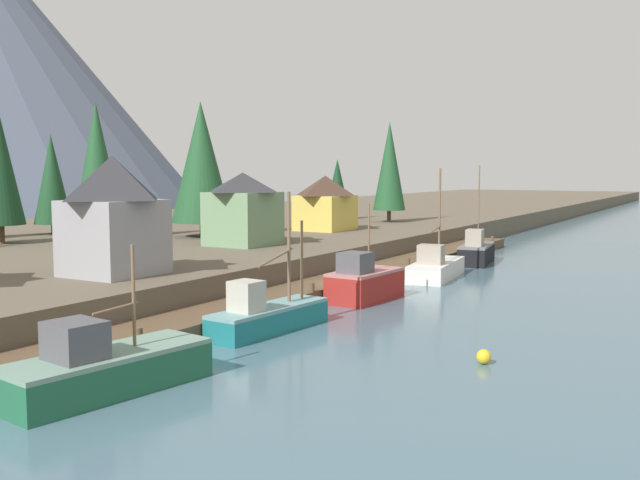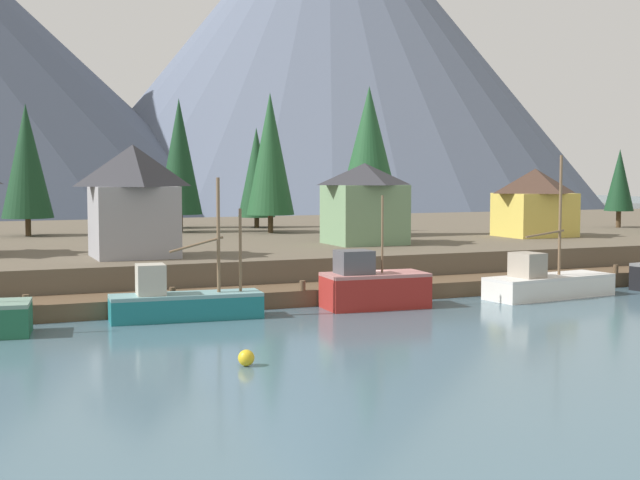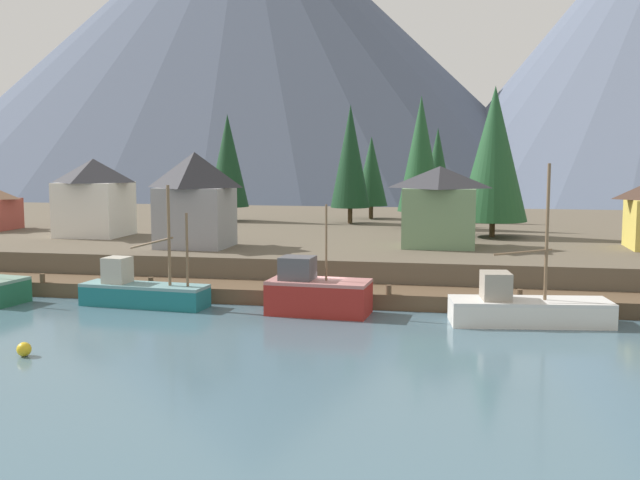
# 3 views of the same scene
# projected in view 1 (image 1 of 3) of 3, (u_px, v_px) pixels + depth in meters

# --- Properties ---
(ground_plane) EXTENTS (400.00, 400.00, 1.00)m
(ground_plane) POSITION_uv_depth(u_px,v_px,m) (138.00, 283.00, 61.83)
(ground_plane) COLOR #476675
(dock) EXTENTS (80.00, 4.00, 1.60)m
(dock) POSITION_uv_depth(u_px,v_px,m) (319.00, 289.00, 52.65)
(dock) COLOR brown
(dock) RESTS_ON ground_plane
(shoreline_bank) EXTENTS (400.00, 56.00, 2.50)m
(shoreline_bank) POSITION_uv_depth(u_px,v_px,m) (44.00, 254.00, 67.72)
(shoreline_bank) COLOR brown
(shoreline_bank) RESTS_ON ground_plane
(fishing_boat_green) EXTENTS (9.09, 4.26, 6.00)m
(fishing_boat_green) POSITION_uv_depth(u_px,v_px,m) (104.00, 368.00, 29.43)
(fishing_boat_green) COLOR #1E5B3D
(fishing_boat_green) RESTS_ON ground_plane
(fishing_boat_teal) EXTENTS (8.50, 2.97, 7.87)m
(fishing_boat_teal) POSITION_uv_depth(u_px,v_px,m) (267.00, 315.00, 40.62)
(fishing_boat_teal) COLOR #196B70
(fishing_boat_teal) RESTS_ON ground_plane
(fishing_boat_red) EXTENTS (6.35, 3.33, 6.77)m
(fishing_boat_red) POSITION_uv_depth(u_px,v_px,m) (364.00, 283.00, 50.44)
(fishing_boat_red) COLOR maroon
(fishing_boat_red) RESTS_ON ground_plane
(fishing_boat_white) EXTENTS (9.41, 4.11, 9.28)m
(fishing_boat_white) POSITION_uv_depth(u_px,v_px,m) (436.00, 267.00, 60.94)
(fishing_boat_white) COLOR silver
(fishing_boat_white) RESTS_ON ground_plane
(fishing_boat_black) EXTENTS (7.60, 3.76, 9.60)m
(fishing_boat_black) POSITION_uv_depth(u_px,v_px,m) (476.00, 252.00, 70.65)
(fishing_boat_black) COLOR black
(fishing_boat_black) RESTS_ON ground_plane
(house_green) EXTENTS (5.87, 5.33, 6.40)m
(house_green) POSITION_uv_depth(u_px,v_px,m) (243.00, 208.00, 63.73)
(house_green) COLOR #6B8E66
(house_green) RESTS_ON shoreline_bank
(house_grey) EXTENTS (5.62, 5.19, 7.51)m
(house_grey) POSITION_uv_depth(u_px,v_px,m) (113.00, 214.00, 45.43)
(house_grey) COLOR gray
(house_grey) RESTS_ON shoreline_bank
(house_yellow) EXTENTS (6.28, 5.29, 6.03)m
(house_yellow) POSITION_uv_depth(u_px,v_px,m) (325.00, 202.00, 79.74)
(house_yellow) COLOR gold
(house_yellow) RESTS_ON shoreline_bank
(conifer_near_left) EXTENTS (4.51, 4.51, 13.16)m
(conifer_near_left) POSITION_uv_depth(u_px,v_px,m) (97.00, 162.00, 68.99)
(conifer_near_left) COLOR #4C3823
(conifer_near_left) RESTS_ON shoreline_bank
(conifer_mid_left) EXTENTS (4.15, 4.15, 12.79)m
(conifer_mid_left) POSITION_uv_depth(u_px,v_px,m) (389.00, 166.00, 92.03)
(conifer_mid_left) COLOR #4C3823
(conifer_mid_left) RESTS_ON shoreline_bank
(conifer_back_left) EXTENTS (6.07, 6.07, 13.35)m
(conifer_back_left) POSITION_uv_depth(u_px,v_px,m) (201.00, 162.00, 71.31)
(conifer_back_left) COLOR #4C3823
(conifer_back_left) RESTS_ON shoreline_bank
(conifer_centre) EXTENTS (2.98, 2.98, 8.11)m
(conifer_centre) POSITION_uv_depth(u_px,v_px,m) (337.00, 183.00, 96.95)
(conifer_centre) COLOR #4C3823
(conifer_centre) RESTS_ON shoreline_bank
(conifer_far_left) EXTENTS (3.85, 3.85, 10.30)m
(conifer_far_left) POSITION_uv_depth(u_px,v_px,m) (52.00, 179.00, 74.43)
(conifer_far_left) COLOR #4C3823
(conifer_far_left) RESTS_ON shoreline_bank
(channel_buoy) EXTENTS (0.70, 0.70, 0.70)m
(channel_buoy) POSITION_uv_depth(u_px,v_px,m) (484.00, 357.00, 33.97)
(channel_buoy) COLOR gold
(channel_buoy) RESTS_ON ground_plane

